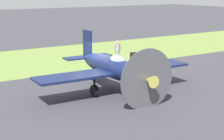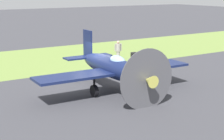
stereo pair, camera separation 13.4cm
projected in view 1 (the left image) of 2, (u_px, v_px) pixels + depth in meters
name	position (u px, v px, depth m)	size (l,w,h in m)	color
ground_plane	(96.00, 83.00, 22.47)	(160.00, 160.00, 0.00)	#38383D
grass_verge	(40.00, 59.00, 29.97)	(120.00, 11.00, 0.01)	olive
airplane_lead	(113.00, 68.00, 20.42)	(9.43, 7.49, 3.37)	#141E47
ground_crew_chief	(117.00, 51.00, 28.73)	(0.63, 0.38, 1.73)	#9E998E
fuel_drum	(134.00, 58.00, 28.16)	(0.60, 0.60, 0.90)	black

